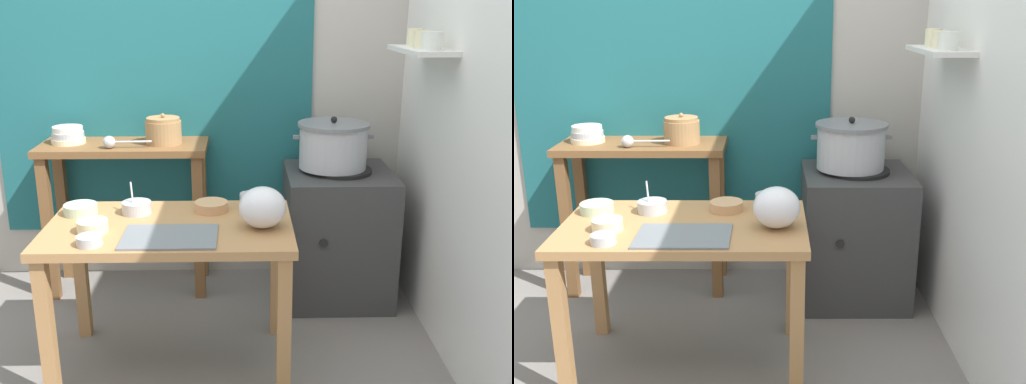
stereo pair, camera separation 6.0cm
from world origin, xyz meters
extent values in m
plane|color=gray|center=(0.00, 0.00, 0.00)|extent=(9.00, 9.00, 0.00)
cube|color=#B2ADA3|center=(0.10, 1.10, 1.30)|extent=(4.40, 0.10, 2.60)
cube|color=#1E6066|center=(-0.15, 1.04, 1.35)|extent=(1.90, 0.02, 2.10)
cube|color=white|center=(1.40, 0.20, 1.30)|extent=(0.10, 3.20, 2.60)
cube|color=silver|center=(1.25, 0.40, 1.45)|extent=(0.20, 0.56, 0.02)
cylinder|color=silver|center=(1.25, 0.26, 1.50)|extent=(0.09, 0.09, 0.08)
cylinder|color=beige|center=(1.25, 0.39, 1.50)|extent=(0.08, 0.08, 0.08)
cylinder|color=beige|center=(1.25, 0.52, 1.51)|extent=(0.08, 0.08, 0.09)
cube|color=#B27F4C|center=(0.05, -0.02, 0.70)|extent=(1.10, 0.66, 0.04)
cube|color=#B27F4C|center=(-0.45, -0.30, 0.34)|extent=(0.06, 0.06, 0.68)
cube|color=#B27F4C|center=(0.55, -0.30, 0.34)|extent=(0.06, 0.06, 0.68)
cube|color=#B27F4C|center=(-0.45, 0.26, 0.34)|extent=(0.06, 0.06, 0.68)
cube|color=#B27F4C|center=(0.55, 0.26, 0.34)|extent=(0.06, 0.06, 0.68)
cube|color=brown|center=(-0.30, 0.83, 0.88)|extent=(0.96, 0.40, 0.04)
cube|color=brown|center=(-0.73, 0.68, 0.43)|extent=(0.06, 0.06, 0.86)
cube|color=brown|center=(0.13, 0.68, 0.43)|extent=(0.06, 0.06, 0.86)
cube|color=brown|center=(-0.73, 0.98, 0.43)|extent=(0.06, 0.06, 0.86)
cube|color=brown|center=(0.13, 0.98, 0.43)|extent=(0.06, 0.06, 0.86)
cube|color=#383838|center=(0.93, 0.70, 0.38)|extent=(0.60, 0.60, 0.76)
cylinder|color=black|center=(0.93, 0.70, 0.77)|extent=(0.36, 0.36, 0.02)
cylinder|color=black|center=(0.81, 0.40, 0.45)|extent=(0.04, 0.02, 0.04)
cylinder|color=#B7BABF|center=(0.89, 0.72, 0.90)|extent=(0.38, 0.38, 0.24)
cylinder|color=slate|center=(0.89, 0.72, 1.03)|extent=(0.40, 0.40, 0.02)
sphere|color=black|center=(0.89, 0.72, 1.05)|extent=(0.04, 0.04, 0.04)
cube|color=slate|center=(0.68, 0.72, 0.96)|extent=(0.04, 0.02, 0.02)
cube|color=slate|center=(1.10, 0.72, 0.96)|extent=(0.04, 0.02, 0.02)
cylinder|color=#A37A4C|center=(-0.07, 0.83, 0.97)|extent=(0.21, 0.21, 0.13)
cylinder|color=#A37A4C|center=(-0.07, 0.83, 1.04)|extent=(0.19, 0.19, 0.02)
sphere|color=#A37A4C|center=(-0.07, 0.83, 1.06)|extent=(0.02, 0.02, 0.02)
cylinder|color=beige|center=(-0.62, 0.85, 0.92)|extent=(0.19, 0.19, 0.03)
cylinder|color=#B7BABF|center=(-0.62, 0.85, 0.95)|extent=(0.18, 0.18, 0.04)
cylinder|color=silver|center=(-0.62, 0.85, 0.98)|extent=(0.17, 0.17, 0.03)
sphere|color=#B7BABF|center=(-0.36, 0.71, 0.94)|extent=(0.07, 0.07, 0.07)
cylinder|color=#B7BABF|center=(-0.22, 0.72, 0.94)|extent=(0.20, 0.02, 0.01)
cube|color=slate|center=(0.07, -0.19, 0.72)|extent=(0.40, 0.28, 0.01)
ellipsoid|color=white|center=(0.47, -0.06, 0.81)|extent=(0.21, 0.21, 0.18)
cylinder|color=#B7BABF|center=(0.42, 0.21, 0.75)|extent=(0.11, 0.11, 0.07)
cylinder|color=maroon|center=(0.42, 0.21, 0.78)|extent=(0.10, 0.10, 0.01)
cylinder|color=tan|center=(0.23, 0.16, 0.74)|extent=(0.16, 0.16, 0.04)
cylinder|color=beige|center=(0.23, 0.16, 0.76)|extent=(0.13, 0.13, 0.01)
cylinder|color=#B7D1AD|center=(-0.38, 0.13, 0.74)|extent=(0.16, 0.16, 0.05)
cylinder|color=brown|center=(-0.38, 0.13, 0.76)|extent=(0.13, 0.13, 0.01)
cylinder|color=beige|center=(-0.27, -0.11, 0.75)|extent=(0.13, 0.13, 0.05)
cylinder|color=brown|center=(-0.27, -0.11, 0.77)|extent=(0.11, 0.11, 0.01)
cylinder|color=#B7BABF|center=(-0.12, 0.13, 0.75)|extent=(0.14, 0.14, 0.06)
cylinder|color=#337238|center=(-0.12, 0.13, 0.77)|extent=(0.12, 0.12, 0.01)
cylinder|color=#B7BABF|center=(-0.14, 0.13, 0.80)|extent=(0.03, 0.06, 0.15)
cylinder|color=#B7BABF|center=(-0.25, -0.26, 0.74)|extent=(0.11, 0.11, 0.04)
cylinder|color=#BFB28C|center=(-0.25, -0.26, 0.76)|extent=(0.09, 0.09, 0.01)
camera|label=1|loc=(0.38, -2.51, 1.65)|focal=41.42mm
camera|label=2|loc=(0.44, -2.51, 1.65)|focal=41.42mm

